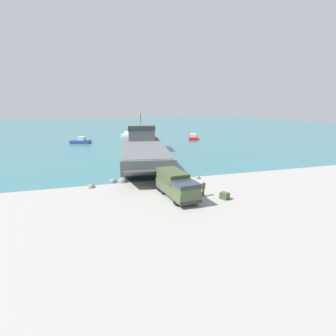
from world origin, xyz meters
The scene contains 13 objects.
ground_plane centered at (0.00, 0.00, 0.00)m, with size 240.00×240.00×0.00m, color gray.
water_surface centered at (0.00, 95.58, 0.00)m, with size 240.00×180.00×0.01m, color #336B75.
landing_craft centered at (-0.18, 23.46, 2.06)m, with size 12.43×34.71×8.23m.
military_truck centered at (-1.48, -1.69, 1.48)m, with size 3.13×7.42×2.78m.
soldier_on_ramp centered at (1.57, -2.19, 1.00)m, with size 0.50×0.42×1.72m.
moored_boat_a centered at (2.03, 60.09, 0.48)m, with size 5.53×7.79×1.44m.
moored_boat_b centered at (-12.66, 45.76, 0.60)m, with size 5.63×4.09×1.82m.
moored_boat_c centered at (19.63, 45.13, 0.57)m, with size 4.70×7.24×1.72m.
cargo_crate centered at (3.39, -3.84, 0.37)m, with size 0.74×0.89×0.74m, color #3D4C33.
shoreline_rock_a centered at (3.81, 4.64, 0.00)m, with size 0.82×0.82×0.82m, color gray.
shoreline_rock_b centered at (-7.80, 6.39, 0.00)m, with size 0.99×0.99×0.99m, color gray.
shoreline_rock_c centered at (-6.55, 5.99, 0.00)m, with size 1.26×1.26×1.26m, color gray.
shoreline_rock_d centered at (-10.65, 4.74, 0.00)m, with size 0.95×0.95×0.95m, color gray.
Camera 1 is at (-10.51, -28.18, 10.14)m, focal length 28.00 mm.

